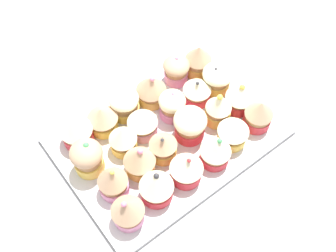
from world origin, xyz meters
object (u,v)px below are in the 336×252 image
object	(u,v)px
cupcake_14	(190,124)
cupcake_22	(156,186)
cupcake_20	(216,150)
cupcake_5	(76,130)
baking_tray	(168,135)
cupcake_1	(176,70)
cupcake_10	(123,139)
cupcake_18	(259,114)
cupcake_6	(217,78)
cupcake_7	(197,90)
cupcake_4	(103,119)
cupcake_12	(240,97)
cupcake_15	(163,146)
cupcake_0	(198,59)
cupcake_8	(172,105)
cupcake_19	(233,131)
cupcake_21	(187,168)
cupcake_9	(142,122)
cupcake_2	(151,89)
cupcake_3	(124,103)
cupcake_16	(139,160)
cupcake_13	(218,108)
cupcake_23	(128,210)
cupcake_17	(113,181)
cupcake_11	(87,157)

from	to	relation	value
cupcake_14	cupcake_22	world-z (taller)	cupcake_22
cupcake_20	cupcake_5	bearing A→B (deg)	-46.70
baking_tray	cupcake_1	world-z (taller)	cupcake_1
cupcake_10	cupcake_18	size ratio (longest dim) A/B	0.94
cupcake_6	cupcake_7	size ratio (longest dim) A/B	1.03
baking_tray	cupcake_7	xyz separation A→B (cm)	(-10.14, -3.25, 3.78)
cupcake_4	cupcake_12	size ratio (longest dim) A/B	0.88
cupcake_6	cupcake_15	bearing A→B (deg)	18.10
cupcake_6	cupcake_0	bearing A→B (deg)	-88.89
cupcake_6	cupcake_8	world-z (taller)	cupcake_8
cupcake_7	cupcake_22	bearing A→B (deg)	32.25
baking_tray	cupcake_19	distance (cm)	13.47
cupcake_15	cupcake_19	bearing A→B (deg)	155.72
cupcake_8	cupcake_5	bearing A→B (deg)	-18.98
cupcake_20	cupcake_22	world-z (taller)	cupcake_22
cupcake_1	cupcake_19	distance (cm)	19.16
cupcake_4	cupcake_6	xyz separation A→B (cm)	(-24.78, 6.10, -0.03)
cupcake_21	cupcake_9	bearing A→B (deg)	-87.72
cupcake_2	cupcake_10	size ratio (longest dim) A/B	1.13
cupcake_4	baking_tray	bearing A→B (deg)	136.17
cupcake_3	cupcake_9	size ratio (longest dim) A/B	0.96
cupcake_5	cupcake_19	bearing A→B (deg)	142.29
cupcake_16	cupcake_5	bearing A→B (deg)	-65.12
cupcake_6	cupcake_13	distance (cm)	8.14
cupcake_16	cupcake_21	distance (cm)	8.84
cupcake_13	cupcake_20	size ratio (longest dim) A/B	1.12
cupcake_8	cupcake_16	bearing A→B (deg)	27.03
cupcake_20	cupcake_14	bearing A→B (deg)	-88.22
cupcake_5	cupcake_7	xyz separation A→B (cm)	(-25.24, 6.47, -0.79)
cupcake_3	cupcake_13	distance (cm)	19.12
baking_tray	cupcake_19	bearing A→B (deg)	135.33
cupcake_12	cupcake_19	xyz separation A→B (cm)	(6.62, 5.25, -0.15)
cupcake_16	cupcake_23	world-z (taller)	cupcake_23
cupcake_1	cupcake_3	distance (cm)	13.87
cupcake_0	cupcake_4	xyz separation A→B (cm)	(24.67, -0.03, -0.51)
cupcake_0	cupcake_3	xyz separation A→B (cm)	(19.07, -0.61, -0.68)
cupcake_19	cupcake_10	bearing A→B (deg)	-32.99
cupcake_17	cupcake_21	world-z (taller)	cupcake_17
cupcake_18	cupcake_5	bearing A→B (deg)	-31.30
cupcake_10	cupcake_7	bearing A→B (deg)	-178.27
cupcake_15	cupcake_3	bearing A→B (deg)	-89.13
cupcake_21	cupcake_18	bearing A→B (deg)	-178.20
cupcake_6	cupcake_12	bearing A→B (deg)	93.24
cupcake_2	cupcake_11	distance (cm)	19.81
baking_tray	cupcake_22	xyz separation A→B (cm)	(9.72, 9.27, 4.57)
cupcake_20	cupcake_21	size ratio (longest dim) A/B	0.96
cupcake_1	cupcake_13	xyz separation A→B (cm)	(-0.18, 13.45, 0.82)
cupcake_11	cupcake_12	bearing A→B (deg)	167.90
cupcake_0	cupcake_18	size ratio (longest dim) A/B	1.07
cupcake_0	cupcake_6	world-z (taller)	cupcake_0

